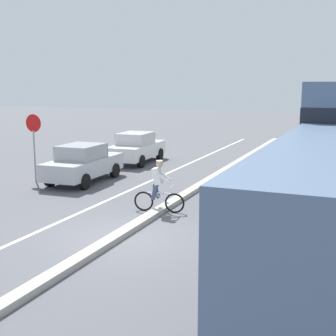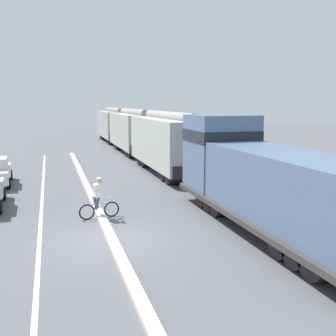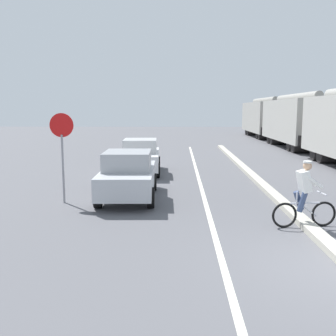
{
  "view_description": "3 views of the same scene",
  "coord_description": "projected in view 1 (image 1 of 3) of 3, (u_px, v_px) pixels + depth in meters",
  "views": [
    {
      "loc": [
        5.95,
        -10.88,
        4.15
      ],
      "look_at": [
        -0.23,
        3.87,
        1.26
      ],
      "focal_mm": 50.0,
      "sensor_mm": 36.0,
      "label": 1
    },
    {
      "loc": [
        -1.89,
        -13.23,
        4.75
      ],
      "look_at": [
        3.0,
        2.97,
        1.94
      ],
      "focal_mm": 42.0,
      "sensor_mm": 36.0,
      "label": 2
    },
    {
      "loc": [
        -3.27,
        -7.15,
        3.01
      ],
      "look_at": [
        -3.69,
        7.78,
        0.76
      ],
      "focal_mm": 42.0,
      "sensor_mm": 36.0,
      "label": 3
    }
  ],
  "objects": [
    {
      "name": "parked_car_silver",
      "position": [
        83.0,
        163.0,
        19.91
      ],
      "size": [
        1.94,
        4.25,
        1.62
      ],
      "color": "#B7BABF",
      "rests_on": "ground"
    },
    {
      "name": "lane_stripe",
      "position": [
        139.0,
        186.0,
        19.23
      ],
      "size": [
        0.14,
        36.0,
        0.01
      ],
      "primitive_type": "cube",
      "color": "silver",
      "rests_on": "ground"
    },
    {
      "name": "parked_car_white",
      "position": [
        136.0,
        148.0,
        24.74
      ],
      "size": [
        1.98,
        4.27,
        1.62
      ],
      "color": "silver",
      "rests_on": "ground"
    },
    {
      "name": "ground_plane",
      "position": [
        121.0,
        236.0,
        12.87
      ],
      "size": [
        120.0,
        120.0,
        0.0
      ],
      "primitive_type": "plane",
      "color": "#56565B"
    },
    {
      "name": "median_curb",
      "position": [
        194.0,
        189.0,
        18.31
      ],
      "size": [
        0.36,
        36.0,
        0.16
      ],
      "primitive_type": "cube",
      "color": "#B2AD9E",
      "rests_on": "ground"
    },
    {
      "name": "stop_sign",
      "position": [
        34.0,
        134.0,
        19.88
      ],
      "size": [
        0.76,
        0.08,
        2.88
      ],
      "color": "gray",
      "rests_on": "ground"
    },
    {
      "name": "cyclist",
      "position": [
        158.0,
        188.0,
        15.2
      ],
      "size": [
        1.7,
        0.52,
        1.71
      ],
      "color": "black",
      "rests_on": "ground"
    }
  ]
}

